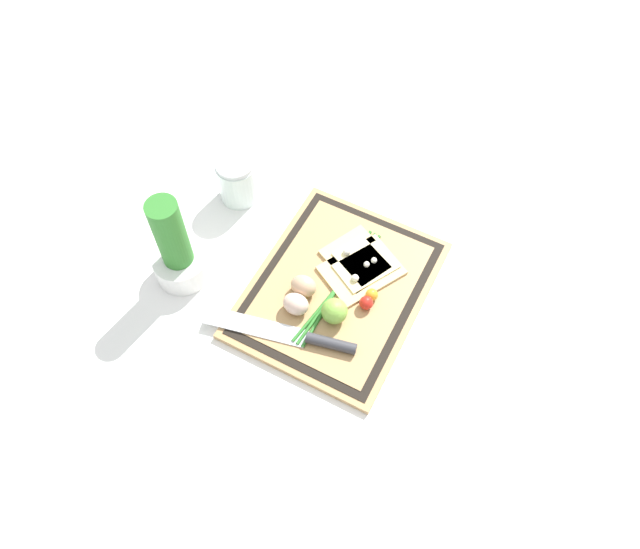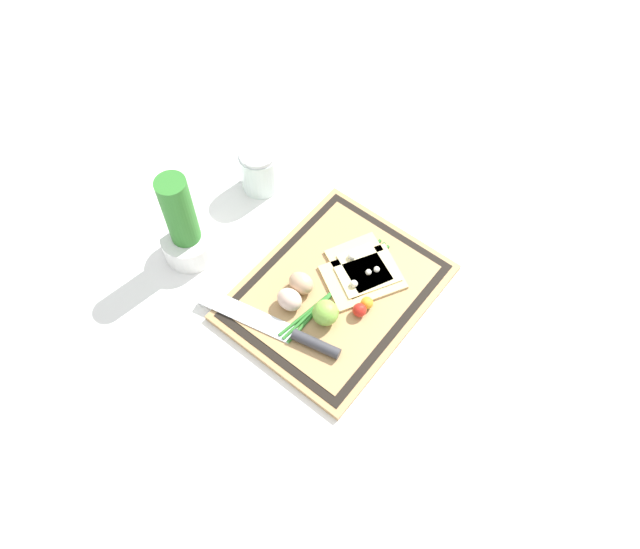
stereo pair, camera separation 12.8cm
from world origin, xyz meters
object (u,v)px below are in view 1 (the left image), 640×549
egg_pink (296,304)px  lime (334,311)px  pizza_slice_far (359,259)px  knife (305,338)px  cherry_tomato_yellow (372,295)px  sauce_jar (238,182)px  pizza_slice_near (363,269)px  herb_pot (177,252)px  egg_brown (304,286)px  cherry_tomato_red (366,303)px

egg_pink → lime: (0.02, -0.08, 0.00)m
pizza_slice_far → knife: 0.22m
egg_pink → knife: bearing=-137.1°
pizza_slice_far → cherry_tomato_yellow: 0.09m
sauce_jar → egg_pink: bearing=-128.4°
pizza_slice_near → egg_pink: egg_pink is taller
pizza_slice_far → lime: 0.15m
pizza_slice_near → lime: 0.13m
pizza_slice_far → egg_pink: egg_pink is taller
sauce_jar → herb_pot: bearing=-178.6°
egg_brown → cherry_tomato_red: egg_brown is taller
lime → herb_pot: herb_pot is taller
pizza_slice_near → egg_brown: bearing=139.9°
lime → sauce_jar: bearing=60.8°
egg_pink → cherry_tomato_red: (0.07, -0.12, -0.01)m
pizza_slice_far → sauce_jar: sauce_jar is taller
sauce_jar → cherry_tomato_red: bearing=-109.6°
knife → pizza_slice_near: bearing=-9.2°
egg_brown → cherry_tomato_yellow: size_ratio=2.11×
lime → cherry_tomato_yellow: lime is taller
pizza_slice_near → cherry_tomato_yellow: size_ratio=7.46×
sauce_jar → cherry_tomato_yellow: bearing=-106.5°
cherry_tomato_red → herb_pot: herb_pot is taller
pizza_slice_near → cherry_tomato_yellow: (-0.05, -0.04, 0.01)m
pizza_slice_far → pizza_slice_near: bearing=-137.5°
egg_pink → pizza_slice_near: bearing=-28.5°
pizza_slice_near → sauce_jar: (0.06, 0.34, 0.03)m
egg_brown → lime: lime is taller
egg_brown → lime: size_ratio=1.03×
egg_pink → sauce_jar: sauce_jar is taller
lime → cherry_tomato_red: bearing=-40.8°
pizza_slice_near → pizza_slice_far: bearing=42.5°
herb_pot → sauce_jar: 0.24m
knife → lime: bearing=-22.6°
pizza_slice_far → egg_pink: bearing=159.6°
pizza_slice_near → cherry_tomato_red: (-0.07, -0.04, 0.01)m
egg_brown → knife: bearing=-150.6°
cherry_tomato_yellow → knife: bearing=152.4°
pizza_slice_far → knife: pizza_slice_far is taller
cherry_tomato_yellow → herb_pot: (-0.12, 0.38, 0.05)m
pizza_slice_far → herb_pot: size_ratio=0.73×
egg_pink → herb_pot: (-0.03, 0.26, 0.04)m
cherry_tomato_yellow → sauce_jar: bearing=73.5°
herb_pot → cherry_tomato_red: bearing=-75.4°
pizza_slice_far → sauce_jar: 0.33m
egg_brown → pizza_slice_near: bearing=-40.1°
pizza_slice_near → herb_pot: size_ratio=0.82×
pizza_slice_far → cherry_tomato_yellow: cherry_tomato_yellow is taller
cherry_tomato_red → lime: bearing=139.2°
sauce_jar → pizza_slice_near: bearing=-100.5°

